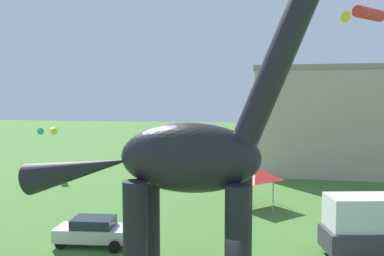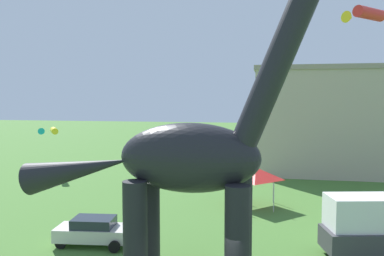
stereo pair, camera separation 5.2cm
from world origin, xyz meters
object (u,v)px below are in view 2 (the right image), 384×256
object	(u,v)px
kite_apex	(365,14)
dinosaur_sculpture	(188,158)
kite_near_high	(51,131)
person_near_flyer	(135,204)
parked_sedan_left	(94,231)
festival_canopy_tent	(256,173)
parked_box_truck	(377,226)

from	to	relation	value
kite_apex	dinosaur_sculpture	bearing A→B (deg)	-125.29
kite_near_high	person_near_flyer	bearing A→B (deg)	-43.47
kite_near_high	parked_sedan_left	bearing A→B (deg)	-54.26
parked_sedan_left	festival_canopy_tent	bearing A→B (deg)	42.59
parked_sedan_left	festival_canopy_tent	world-z (taller)	festival_canopy_tent
kite_apex	kite_near_high	size ratio (longest dim) A/B	1.29
dinosaur_sculpture	kite_apex	world-z (taller)	dinosaur_sculpture
parked_sedan_left	person_near_flyer	world-z (taller)	person_near_flyer
parked_box_truck	kite_apex	distance (m)	16.85
parked_sedan_left	kite_near_high	bearing A→B (deg)	120.00
dinosaur_sculpture	parked_box_truck	world-z (taller)	dinosaur_sculpture
festival_canopy_tent	dinosaur_sculpture	bearing A→B (deg)	-101.64
parked_sedan_left	kite_apex	world-z (taller)	kite_apex
parked_box_truck	festival_canopy_tent	distance (m)	10.91
parked_box_truck	kite_near_high	xyz separation A→B (m)	(-28.26, 17.25, 3.13)
parked_sedan_left	kite_near_high	xyz separation A→B (m)	(-13.13, 18.25, 3.98)
parked_sedan_left	festival_canopy_tent	size ratio (longest dim) A/B	1.38
dinosaur_sculpture	kite_apex	bearing A→B (deg)	41.42
person_near_flyer	kite_apex	distance (m)	21.91
parked_sedan_left	parked_box_truck	distance (m)	15.18
kite_apex	kite_near_high	world-z (taller)	kite_apex
person_near_flyer	parked_sedan_left	bearing A→B (deg)	174.91
dinosaur_sculpture	kite_apex	xyz separation A→B (m)	(10.58, 14.95, 8.93)
parked_sedan_left	kite_near_high	distance (m)	22.83
dinosaur_sculpture	kite_near_high	world-z (taller)	dinosaur_sculpture
kite_apex	festival_canopy_tent	bearing A→B (deg)	-165.89
kite_apex	kite_near_high	xyz separation A→B (m)	(-29.75, 6.48, -9.74)
person_near_flyer	kite_near_high	xyz separation A→B (m)	(-13.81, 13.09, 3.77)
dinosaur_sculpture	parked_box_truck	distance (m)	10.75
parked_box_truck	person_near_flyer	distance (m)	15.04
kite_near_high	parked_box_truck	bearing A→B (deg)	-31.40
person_near_flyer	festival_canopy_tent	size ratio (longest dim) A/B	0.53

